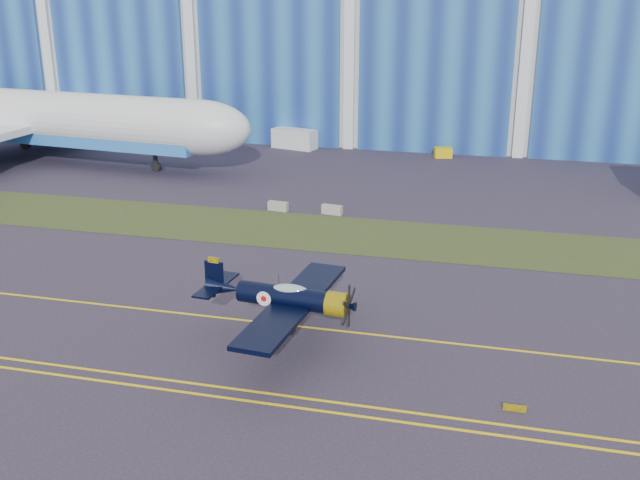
% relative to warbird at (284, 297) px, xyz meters
% --- Properties ---
extents(ground, '(260.00, 260.00, 0.00)m').
position_rel_warbird_xyz_m(ground, '(-8.12, 7.78, -3.28)').
color(ground, '#322B3B').
rests_on(ground, ground).
extents(grass_median, '(260.00, 10.00, 0.02)m').
position_rel_warbird_xyz_m(grass_median, '(-8.12, 21.78, -3.26)').
color(grass_median, '#475128').
rests_on(grass_median, ground).
extents(hangar, '(220.00, 45.70, 30.00)m').
position_rel_warbird_xyz_m(hangar, '(-8.12, 79.57, 11.68)').
color(hangar, silver).
rests_on(hangar, ground).
extents(taxiway_centreline, '(200.00, 0.20, 0.02)m').
position_rel_warbird_xyz_m(taxiway_centreline, '(-8.12, 2.78, -3.27)').
color(taxiway_centreline, yellow).
rests_on(taxiway_centreline, ground).
extents(edge_line_near, '(80.00, 0.20, 0.02)m').
position_rel_warbird_xyz_m(edge_line_near, '(-8.12, -6.72, -3.27)').
color(edge_line_near, yellow).
rests_on(edge_line_near, ground).
extents(edge_line_far, '(80.00, 0.20, 0.02)m').
position_rel_warbird_xyz_m(edge_line_far, '(-8.12, -5.72, -3.27)').
color(edge_line_far, yellow).
rests_on(edge_line_far, ground).
extents(guard_board_right, '(1.20, 0.15, 0.35)m').
position_rel_warbird_xyz_m(guard_board_right, '(13.88, -4.22, -3.10)').
color(guard_board_right, yellow).
rests_on(guard_board_right, ground).
extents(warbird, '(12.07, 14.14, 3.92)m').
position_rel_warbird_xyz_m(warbird, '(0.00, 0.00, 0.00)').
color(warbird, black).
rests_on(warbird, ground).
extents(jetliner, '(76.74, 67.04, 24.82)m').
position_rel_warbird_xyz_m(jetliner, '(-47.12, 40.88, 9.13)').
color(jetliner, silver).
rests_on(jetliner, ground).
extents(shipping_container, '(6.33, 3.75, 2.57)m').
position_rel_warbird_xyz_m(shipping_container, '(-15.18, 55.35, -1.99)').
color(shipping_container, silver).
rests_on(shipping_container, ground).
extents(tug, '(2.46, 1.90, 1.27)m').
position_rel_warbird_xyz_m(tug, '(4.69, 54.61, -2.64)').
color(tug, '#DBB909').
rests_on(tug, ground).
extents(barrier_a, '(2.06, 0.85, 0.90)m').
position_rel_warbird_xyz_m(barrier_a, '(-8.84, 27.29, -2.83)').
color(barrier_a, gray).
rests_on(barrier_a, ground).
extents(barrier_b, '(2.07, 0.91, 0.90)m').
position_rel_warbird_xyz_m(barrier_b, '(-3.44, 27.42, -2.83)').
color(barrier_b, '#A0968B').
rests_on(barrier_b, ground).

